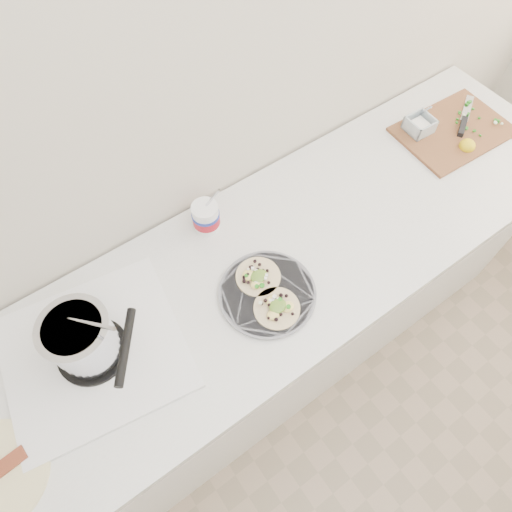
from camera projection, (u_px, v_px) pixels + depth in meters
counter at (261, 319)px, 1.81m from camera, size 2.44×0.66×0.90m
stove at (87, 344)px, 1.20m from camera, size 0.54×0.51×0.23m
taco_plate at (267, 292)px, 1.35m from camera, size 0.29×0.30×0.04m
tub at (207, 215)px, 1.44m from camera, size 0.09×0.09×0.20m
cutboard at (452, 128)px, 1.70m from camera, size 0.43×0.31×0.07m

